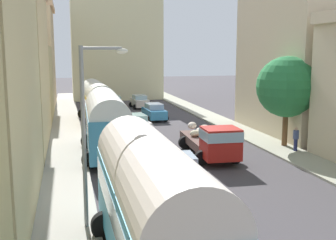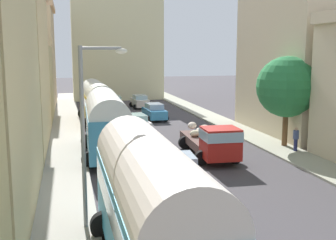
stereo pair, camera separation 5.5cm
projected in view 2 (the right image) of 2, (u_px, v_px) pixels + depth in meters
name	position (u px, v px, depth m)	size (l,w,h in m)	color
ground_plane	(156.00, 134.00, 34.68)	(154.00, 154.00, 0.00)	#433F43
sidewalk_left	(66.00, 137.00, 33.00)	(2.50, 70.00, 0.14)	#B2AEA1
sidewalk_right	(237.00, 129.00, 36.34)	(2.50, 70.00, 0.14)	#A09F8B
building_left_2	(14.00, 66.00, 29.63)	(4.78, 13.30, 11.37)	#D9BE88
building_left_3	(26.00, 83.00, 41.08)	(4.88, 9.47, 7.28)	tan
building_left_4	(31.00, 56.00, 50.76)	(5.99, 11.00, 12.31)	#CDB086
building_right_2	(288.00, 55.00, 33.89)	(4.02, 11.72, 13.02)	beige
distant_church	(116.00, 46.00, 59.80)	(12.46, 7.33, 20.52)	beige
parked_bus_0	(151.00, 201.00, 12.48)	(3.40, 9.27, 4.27)	teal
parked_bus_1	(106.00, 121.00, 26.90)	(3.48, 8.63, 4.20)	teal
parked_bus_2	(97.00, 100.00, 39.62)	(3.48, 9.45, 3.96)	gold
cargo_truck_0	(212.00, 141.00, 26.40)	(3.18, 7.39, 2.31)	#AE1E18
car_0	(154.00, 112.00, 41.52)	(2.39, 4.12, 1.65)	#3B8FC8
car_1	(140.00, 101.00, 50.25)	(2.31, 3.90, 1.57)	silver
car_2	(180.00, 169.00, 21.57)	(2.43, 3.81, 1.52)	#AA3028
car_3	(137.00, 123.00, 35.05)	(2.37, 4.34, 1.56)	silver
car_4	(116.00, 103.00, 49.46)	(2.30, 3.85, 1.51)	#439B4C
pedestrian_1	(296.00, 139.00, 28.03)	(0.48, 0.48, 1.74)	navy
streetlamp_near	(89.00, 123.00, 15.49)	(1.79, 0.28, 6.99)	gray
roadside_tree_2	(287.00, 87.00, 29.11)	(4.27, 4.27, 6.46)	brown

